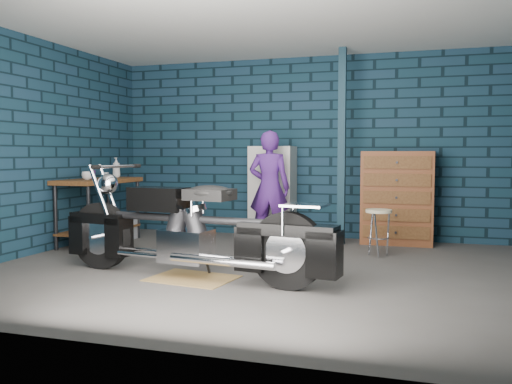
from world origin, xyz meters
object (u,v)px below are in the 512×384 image
Objects in this scene: locker at (272,192)px; shop_stool at (378,233)px; storage_bin at (120,229)px; motorcycle at (192,222)px; workbench at (99,211)px; person at (269,188)px; tool_chest at (397,198)px.

shop_stool is at bearing -32.73° from locker.
motorcycle is at bearing -45.02° from storage_bin.
storage_bin is 2.33m from locker.
person is at bearing 16.54° from workbench.
workbench is at bearing -162.75° from tool_chest.
workbench is 2.42× the size of shop_stool.
motorcycle reaches higher than storage_bin.
shop_stool is (1.69, 1.77, -0.28)m from motorcycle.
locker reaches higher than motorcycle.
person reaches higher than workbench.
locker is (0.06, 2.82, 0.11)m from motorcycle.
workbench reaches higher than shop_stool.
tool_chest is (3.97, 1.23, 0.19)m from workbench.
workbench is 2.50m from locker.
motorcycle is 2.83m from locker.
tool_chest reaches higher than storage_bin.
motorcycle is 5.53× the size of storage_bin.
tool_chest reaches higher than motorcycle.
motorcycle reaches higher than workbench.
workbench is at bearing -150.33° from locker.
motorcycle is 3.38m from tool_chest.
storage_bin is at bearing -161.13° from locker.
locker is (2.14, 0.73, 0.54)m from storage_bin.
workbench is 3.81m from shop_stool.
storage_bin is (-2.25, -0.18, -0.64)m from person.
workbench is 0.59m from storage_bin.
motorcycle is at bearing -123.40° from tool_chest.
locker is 1.81m from tool_chest.
shop_stool is at bearing -99.16° from tool_chest.
locker reaches higher than shop_stool.
motorcycle is 1.90× the size of locker.
tool_chest is at bearing 17.25° from workbench.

